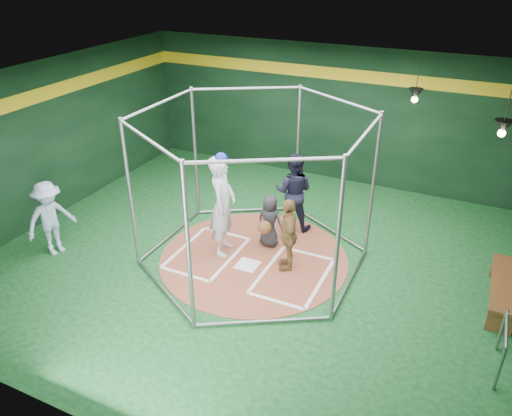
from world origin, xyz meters
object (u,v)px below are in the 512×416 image
at_px(batter_figure, 223,205).
at_px(visitor_leopard, 288,234).
at_px(umpire, 293,192).
at_px(dugout_bench, 511,279).

relative_size(batter_figure, visitor_leopard, 1.47).
height_order(batter_figure, visitor_leopard, batter_figure).
relative_size(visitor_leopard, umpire, 0.85).
bearing_deg(batter_figure, visitor_leopard, 1.26).
bearing_deg(visitor_leopard, dugout_bench, 71.31).
xyz_separation_m(batter_figure, visitor_leopard, (1.39, 0.03, -0.33)).
distance_m(batter_figure, umpire, 1.79).
xyz_separation_m(batter_figure, umpire, (0.90, 1.53, -0.20)).
bearing_deg(batter_figure, dugout_bench, 6.36).
height_order(umpire, dugout_bench, umpire).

